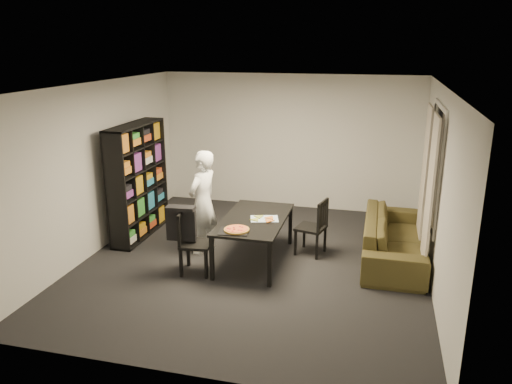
% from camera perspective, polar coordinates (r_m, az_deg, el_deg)
% --- Properties ---
extents(room, '(5.01, 5.51, 2.61)m').
position_cam_1_polar(room, '(7.13, -0.18, 1.60)').
color(room, black).
rests_on(room, ground).
extents(window_pane, '(0.02, 1.40, 1.60)m').
position_cam_1_polar(window_pane, '(7.49, 19.79, 2.93)').
color(window_pane, black).
rests_on(window_pane, room).
extents(window_frame, '(0.03, 1.52, 1.72)m').
position_cam_1_polar(window_frame, '(7.49, 19.75, 2.93)').
color(window_frame, white).
rests_on(window_frame, room).
extents(curtain_left, '(0.03, 0.70, 2.25)m').
position_cam_1_polar(curtain_left, '(7.07, 19.19, -0.74)').
color(curtain_left, beige).
rests_on(curtain_left, room).
extents(curtain_right, '(0.03, 0.70, 2.25)m').
position_cam_1_polar(curtain_right, '(8.07, 18.64, 1.42)').
color(curtain_right, beige).
rests_on(curtain_right, room).
extents(bookshelf, '(0.35, 1.50, 1.90)m').
position_cam_1_polar(bookshelf, '(8.52, -13.34, 1.24)').
color(bookshelf, black).
rests_on(bookshelf, room).
extents(dining_table, '(0.90, 1.62, 0.68)m').
position_cam_1_polar(dining_table, '(7.38, -0.19, -3.44)').
color(dining_table, black).
rests_on(dining_table, room).
extents(chair_left, '(0.46, 0.46, 0.91)m').
position_cam_1_polar(chair_left, '(7.11, -7.53, -5.23)').
color(chair_left, black).
rests_on(chair_left, room).
extents(chair_right, '(0.50, 0.50, 0.88)m').
position_cam_1_polar(chair_right, '(7.69, 6.89, -3.61)').
color(chair_right, black).
rests_on(chair_right, room).
extents(draped_jacket, '(0.43, 0.21, 0.50)m').
position_cam_1_polar(draped_jacket, '(7.07, -8.56, -3.41)').
color(draped_jacket, black).
rests_on(draped_jacket, chair_left).
extents(person, '(0.54, 0.68, 1.62)m').
position_cam_1_polar(person, '(7.69, -6.10, -1.17)').
color(person, white).
rests_on(person, room).
extents(baking_tray, '(0.44, 0.38, 0.01)m').
position_cam_1_polar(baking_tray, '(6.85, -2.57, -4.50)').
color(baking_tray, black).
rests_on(baking_tray, dining_table).
extents(pepperoni_pizza, '(0.35, 0.35, 0.03)m').
position_cam_1_polar(pepperoni_pizza, '(6.85, -2.23, -4.31)').
color(pepperoni_pizza, '#AF7F32').
rests_on(pepperoni_pizza, dining_table).
extents(kitchen_towel, '(0.47, 0.40, 0.01)m').
position_cam_1_polar(kitchen_towel, '(7.32, 0.96, -3.09)').
color(kitchen_towel, white).
rests_on(kitchen_towel, dining_table).
extents(pizza_slices, '(0.43, 0.39, 0.01)m').
position_cam_1_polar(pizza_slices, '(7.29, 0.82, -3.07)').
color(pizza_slices, gold).
rests_on(pizza_slices, dining_table).
extents(sofa, '(0.88, 2.25, 0.66)m').
position_cam_1_polar(sofa, '(7.85, 15.49, -5.06)').
color(sofa, '#41371A').
rests_on(sofa, room).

